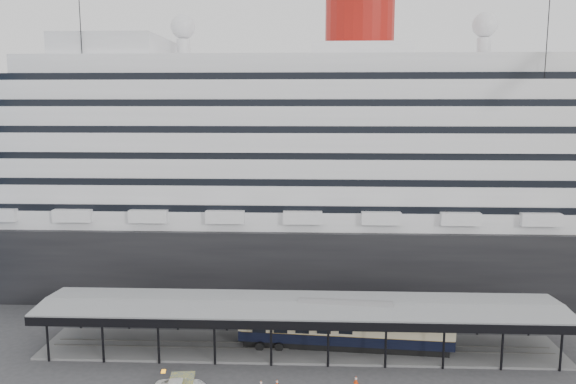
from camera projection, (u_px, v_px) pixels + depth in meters
The scene contains 7 objects.
ground at pixel (299, 370), 56.18m from camera, with size 200.00×200.00×0.00m, color #343436.
cruise_ship at pixel (305, 158), 84.94m from camera, with size 130.00×30.00×43.90m.
platform_canopy at pixel (300, 328), 60.75m from camera, with size 56.00×9.18×5.30m.
pullman_carriage at pixel (345, 326), 60.50m from camera, with size 23.06×4.82×22.48m.
traffic_cone_left at pixel (277, 382), 52.97m from camera, with size 0.41×0.41×0.69m.
traffic_cone_mid at pixel (261, 383), 52.81m from camera, with size 0.36×0.36×0.68m.
traffic_cone_right at pixel (356, 379), 53.51m from camera, with size 0.47×0.47×0.76m.
Camera 1 is at (1.07, -52.76, 26.29)m, focal length 35.00 mm.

